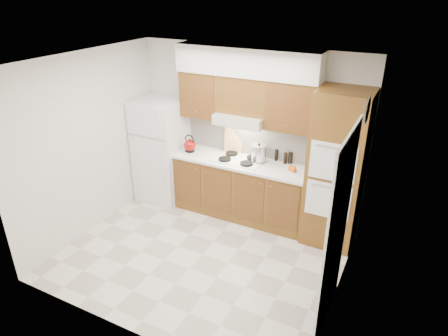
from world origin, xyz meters
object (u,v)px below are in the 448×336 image
Objects in this scene: stock_pot at (259,153)px; fridge at (162,151)px; oven_cabinet at (336,170)px; kettle at (190,146)px.

fridge is at bearing -174.88° from stock_pot.
oven_cabinet is at bearing -5.57° from stock_pot.
kettle is 1.13m from stock_pot.
fridge is 0.78× the size of oven_cabinet.
oven_cabinet is (2.85, 0.03, 0.24)m from fridge.
kettle is at bearing -179.33° from oven_cabinet.
fridge is 9.10× the size of kettle.
oven_cabinet is 2.30m from kettle.
stock_pot is (-1.17, 0.11, -0.01)m from oven_cabinet.
fridge is 7.43× the size of stock_pot.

